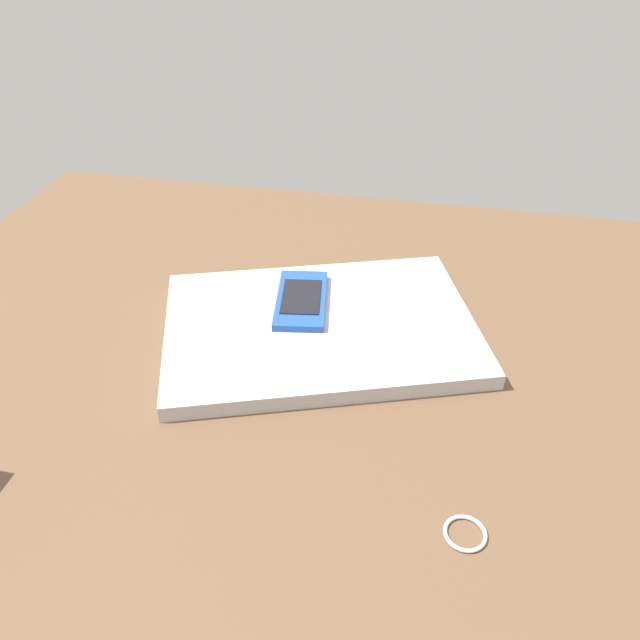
# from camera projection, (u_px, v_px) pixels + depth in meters

# --- Properties ---
(desk_surface) EXTENTS (1.20, 0.80, 0.03)m
(desk_surface) POSITION_uv_depth(u_px,v_px,m) (365.00, 360.00, 0.73)
(desk_surface) COLOR brown
(desk_surface) RESTS_ON ground
(laptop_closed) EXTENTS (0.42, 0.35, 0.02)m
(laptop_closed) POSITION_uv_depth(u_px,v_px,m) (320.00, 327.00, 0.74)
(laptop_closed) COLOR #B7BABC
(laptop_closed) RESTS_ON desk_surface
(cell_phone_on_laptop) EXTENTS (0.08, 0.13, 0.01)m
(cell_phone_on_laptop) POSITION_uv_depth(u_px,v_px,m) (301.00, 300.00, 0.76)
(cell_phone_on_laptop) COLOR #1E479E
(cell_phone_on_laptop) RESTS_ON laptop_closed
(key_ring) EXTENTS (0.04, 0.04, 0.00)m
(key_ring) POSITION_uv_depth(u_px,v_px,m) (465.00, 533.00, 0.52)
(key_ring) COLOR silver
(key_ring) RESTS_ON desk_surface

